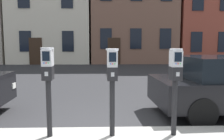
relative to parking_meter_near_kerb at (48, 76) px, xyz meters
The scene contains 5 objects.
ground_plane 1.63m from the parking_meter_near_kerb, 11.35° to the left, with size 160.00×160.00×0.00m, color #28282B.
parking_meter_near_kerb is the anchor object (origin of this frame).
parking_meter_twin_adjacent 1.08m from the parking_meter_near_kerb, ahead, with size 0.22×0.26×1.51m.
parking_meter_end_of_row 2.16m from the parking_meter_near_kerb, ahead, with size 0.22×0.26×1.51m.
townhouse_brick_corner 18.96m from the parking_meter_near_kerb, 79.40° to the left, with size 7.03×6.69×11.04m.
Camera 1 is at (-0.14, -4.22, 1.76)m, focal length 38.37 mm.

